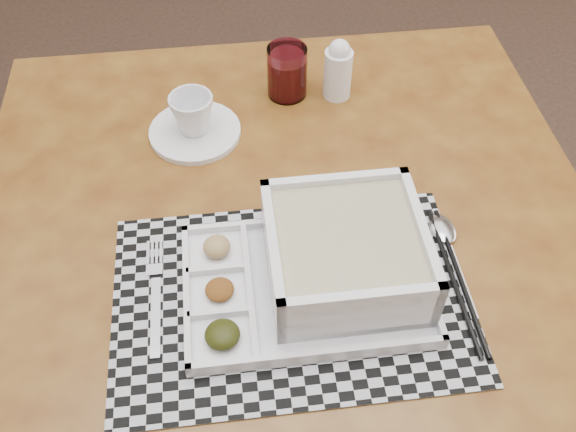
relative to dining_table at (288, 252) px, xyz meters
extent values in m
plane|color=black|center=(-0.05, 0.48, -0.61)|extent=(5.00, 5.00, 0.00)
cube|color=#4E240E|center=(0.00, 0.00, 0.05)|extent=(0.99, 0.99, 0.04)
cylinder|color=#4E240E|center=(-0.37, 0.45, -0.29)|extent=(0.05, 0.05, 0.65)
cylinder|color=#4E240E|center=(0.45, 0.37, -0.29)|extent=(0.05, 0.05, 0.65)
cube|color=#4E240E|center=(0.03, 0.39, 0.00)|extent=(0.78, 0.10, 0.07)
cube|color=#4E240E|center=(-0.39, 0.03, 0.00)|extent=(0.10, 0.78, 0.07)
cube|color=#4E240E|center=(0.39, -0.03, 0.00)|extent=(0.10, 0.78, 0.07)
cube|color=#B1B1B9|center=(-0.02, -0.13, 0.07)|extent=(0.49, 0.36, 0.00)
cube|color=white|center=(0.00, -0.12, 0.08)|extent=(0.34, 0.25, 0.01)
cube|color=white|center=(0.01, -0.01, 0.09)|extent=(0.32, 0.04, 0.01)
cube|color=white|center=(-0.01, -0.22, 0.09)|extent=(0.32, 0.04, 0.01)
cube|color=white|center=(-0.16, -0.11, 0.09)|extent=(0.03, 0.22, 0.01)
cube|color=white|center=(0.15, -0.13, 0.09)|extent=(0.03, 0.22, 0.01)
cube|color=white|center=(-0.08, -0.11, 0.09)|extent=(0.03, 0.20, 0.01)
cube|color=white|center=(-0.12, -0.14, 0.09)|extent=(0.08, 0.01, 0.01)
cube|color=white|center=(-0.12, -0.08, 0.09)|extent=(0.08, 0.01, 0.01)
ellipsoid|color=black|center=(-0.12, -0.18, 0.09)|extent=(0.04, 0.04, 0.02)
ellipsoid|color=#512C0D|center=(-0.11, -0.11, 0.09)|extent=(0.04, 0.04, 0.02)
ellipsoid|color=#9B7746|center=(-0.11, -0.04, 0.10)|extent=(0.04, 0.04, 0.02)
cube|color=white|center=(0.05, -0.11, 0.09)|extent=(0.22, 0.22, 0.01)
cube|color=white|center=(0.06, -0.01, 0.13)|extent=(0.20, 0.03, 0.08)
cube|color=white|center=(0.04, -0.20, 0.13)|extent=(0.20, 0.03, 0.08)
cube|color=white|center=(-0.04, -0.10, 0.13)|extent=(0.03, 0.20, 0.08)
cube|color=white|center=(0.15, -0.12, 0.13)|extent=(0.03, 0.20, 0.08)
cube|color=tan|center=(0.05, -0.11, 0.12)|extent=(0.19, 0.19, 0.07)
cube|color=silver|center=(-0.20, -0.12, 0.07)|extent=(0.02, 0.12, 0.00)
cube|color=silver|center=(-0.20, -0.05, 0.07)|extent=(0.02, 0.02, 0.00)
cube|color=silver|center=(-0.20, -0.02, 0.07)|extent=(0.01, 0.04, 0.00)
cube|color=silver|center=(-0.20, -0.02, 0.07)|extent=(0.01, 0.04, 0.00)
cube|color=silver|center=(-0.19, -0.02, 0.07)|extent=(0.01, 0.04, 0.00)
cube|color=silver|center=(-0.18, -0.02, 0.07)|extent=(0.01, 0.04, 0.00)
cube|color=silver|center=(0.20, -0.15, 0.07)|extent=(0.02, 0.12, 0.00)
ellipsoid|color=silver|center=(0.21, -0.06, 0.08)|extent=(0.04, 0.06, 0.01)
cylinder|color=black|center=(0.19, -0.15, 0.08)|extent=(0.03, 0.24, 0.01)
cylinder|color=black|center=(0.20, -0.15, 0.08)|extent=(0.03, 0.24, 0.01)
cylinder|color=white|center=(-0.11, 0.22, 0.08)|extent=(0.15, 0.15, 0.01)
imported|color=white|center=(-0.11, 0.22, 0.11)|extent=(0.09, 0.09, 0.07)
cylinder|color=white|center=(0.06, 0.29, 0.12)|extent=(0.07, 0.07, 0.09)
cylinder|color=#45050B|center=(0.06, 0.29, 0.11)|extent=(0.06, 0.06, 0.07)
cylinder|color=white|center=(0.14, 0.27, 0.11)|extent=(0.05, 0.05, 0.09)
sphere|color=white|center=(0.14, 0.27, 0.16)|extent=(0.04, 0.04, 0.04)
camera|label=1|loc=(-0.13, -0.59, 0.78)|focal=40.00mm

